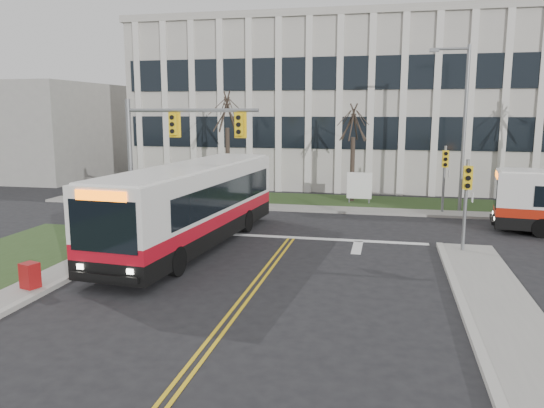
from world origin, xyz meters
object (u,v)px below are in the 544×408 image
(directory_sign, at_px, (359,186))
(newspaper_box_red, at_px, (30,278))
(streetlight, at_px, (462,120))
(bus_main, at_px, (193,207))

(directory_sign, bearing_deg, newspaper_box_red, -116.94)
(directory_sign, bearing_deg, streetlight, -13.23)
(streetlight, relative_size, directory_sign, 4.60)
(streetlight, xyz_separation_m, directory_sign, (-5.53, 1.30, -4.02))
(bus_main, height_order, newspaper_box_red, bus_main)
(streetlight, xyz_separation_m, newspaper_box_red, (-14.83, -17.00, -4.72))
(newspaper_box_red, bearing_deg, bus_main, 82.67)
(directory_sign, xyz_separation_m, bus_main, (-6.33, -11.66, 0.52))
(streetlight, distance_m, newspaper_box_red, 23.05)
(streetlight, bearing_deg, directory_sign, 166.77)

